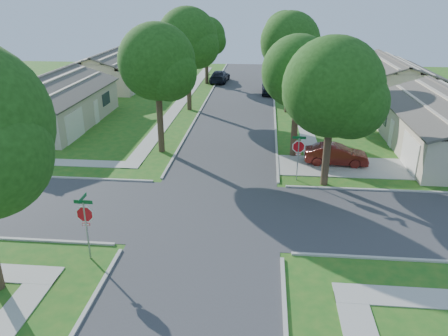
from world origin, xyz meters
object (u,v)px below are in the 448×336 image
at_px(tree_w_mid, 188,41).
at_px(house_ne_far, 388,82).
at_px(stop_sign_ne, 298,149).
at_px(car_driveway, 336,155).
at_px(stop_sign_sw, 85,217).
at_px(tree_e_mid, 291,45).
at_px(car_curb_east, 271,86).
at_px(tree_e_near, 299,75).
at_px(car_curb_west, 220,76).
at_px(tree_ne_corner, 334,92).
at_px(house_nw_far, 113,73).
at_px(tree_e_far, 285,34).
at_px(tree_w_near, 158,66).
at_px(tree_w_far, 207,38).
at_px(house_nw_near, 48,107).

xyz_separation_m(tree_w_mid, house_ne_far, (20.63, 7.99, -4.97)).
bearing_deg(stop_sign_ne, car_driveway, 46.67).
bearing_deg(tree_w_mid, stop_sign_sw, -90.13).
bearing_deg(tree_e_mid, car_curb_east, 100.98).
relative_size(tree_e_near, car_curb_west, 1.64).
bearing_deg(tree_ne_corner, tree_w_mid, 123.22).
bearing_deg(tree_e_mid, car_curb_west, 119.56).
bearing_deg(house_nw_far, tree_e_near, -47.94).
bearing_deg(stop_sign_sw, tree_e_mid, 69.80).
distance_m(tree_e_far, tree_ne_corner, 29.85).
bearing_deg(tree_w_near, tree_w_far, 90.01).
height_order(tree_ne_corner, car_curb_west, tree_ne_corner).
xyz_separation_m(tree_e_near, tree_w_far, (-9.40, 25.00, -0.14)).
distance_m(tree_w_near, car_driveway, 13.33).
bearing_deg(house_nw_far, house_nw_near, -90.00).
relative_size(stop_sign_sw, tree_w_near, 0.33).
bearing_deg(tree_w_mid, tree_e_far, 54.15).
distance_m(tree_w_far, house_nw_near, 22.49).
bearing_deg(tree_e_far, house_nw_far, -174.47).
height_order(tree_e_far, car_driveway, tree_e_far).
relative_size(tree_w_mid, house_nw_near, 0.70).
bearing_deg(tree_e_mid, tree_w_far, 125.90).
bearing_deg(tree_e_far, tree_ne_corner, -86.91).
distance_m(stop_sign_sw, car_curb_west, 39.79).
distance_m(tree_ne_corner, car_curb_east, 25.48).
bearing_deg(car_driveway, stop_sign_sw, 139.26).
distance_m(tree_e_mid, tree_ne_corner, 16.89).
bearing_deg(tree_w_near, tree_ne_corner, -23.56).
xyz_separation_m(stop_sign_sw, tree_w_near, (0.06, 13.71, 4.08)).
xyz_separation_m(stop_sign_sw, car_curb_east, (7.90, 33.74, -1.21)).
height_order(stop_sign_sw, house_ne_far, house_ne_far).
bearing_deg(car_curb_east, stop_sign_sw, -103.84).
relative_size(house_ne_far, car_curb_west, 2.70).
bearing_deg(stop_sign_ne, car_curb_east, 93.53).
distance_m(tree_e_mid, house_nw_far, 23.95).
relative_size(car_curb_east, car_curb_west, 0.96).
bearing_deg(tree_ne_corner, car_curb_west, 107.23).
relative_size(tree_ne_corner, car_curb_east, 1.80).
relative_size(tree_w_far, house_nw_far, 0.59).
height_order(tree_w_near, tree_w_mid, tree_w_mid).
bearing_deg(stop_sign_ne, tree_e_mid, 89.80).
bearing_deg(stop_sign_ne, tree_w_far, 107.70).
xyz_separation_m(tree_ne_corner, car_driveway, (1.09, 3.40, -4.92)).
distance_m(stop_sign_ne, house_nw_far, 34.26).
bearing_deg(house_ne_far, tree_e_mid, -144.58).
height_order(tree_w_near, car_curb_west, tree_w_near).
xyz_separation_m(tree_e_mid, car_driveway, (2.69, -13.40, -5.58)).
distance_m(car_driveway, car_curb_west, 29.42).
xyz_separation_m(tree_e_far, house_nw_near, (-20.75, -19.01, -4.46)).
relative_size(stop_sign_ne, tree_w_mid, 0.31).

